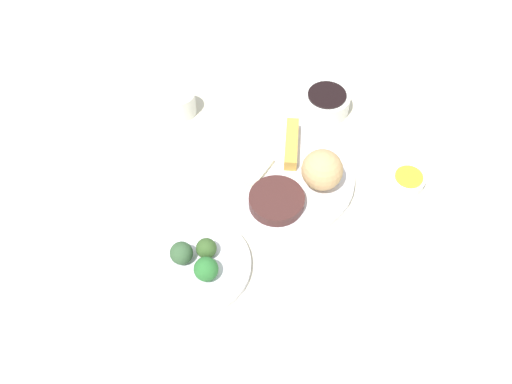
% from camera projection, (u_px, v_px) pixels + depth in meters
% --- Properties ---
extents(tabletop, '(2.20, 2.20, 0.02)m').
position_uv_depth(tabletop, '(268.00, 185.00, 1.13)').
color(tabletop, beige).
rests_on(tabletop, ground).
extents(main_plate, '(0.27, 0.27, 0.02)m').
position_uv_depth(main_plate, '(284.00, 178.00, 1.12)').
color(main_plate, white).
rests_on(main_plate, tabletop).
extents(rice_scoop, '(0.08, 0.08, 0.08)m').
position_uv_depth(rice_scoop, '(322.00, 169.00, 1.07)').
color(rice_scoop, tan).
rests_on(rice_scoop, main_plate).
extents(spring_roll, '(0.03, 0.12, 0.03)m').
position_uv_depth(spring_roll, '(291.00, 144.00, 1.14)').
color(spring_roll, gold).
rests_on(spring_roll, main_plate).
extents(crab_rangoon_wonton, '(0.10, 0.10, 0.01)m').
position_uv_depth(crab_rangoon_wonton, '(248.00, 167.00, 1.11)').
color(crab_rangoon_wonton, beige).
rests_on(crab_rangoon_wonton, main_plate).
extents(stir_fry_heap, '(0.10, 0.10, 0.02)m').
position_uv_depth(stir_fry_heap, '(277.00, 201.00, 1.06)').
color(stir_fry_heap, '#452421').
rests_on(stir_fry_heap, main_plate).
extents(broccoli_plate, '(0.19, 0.19, 0.01)m').
position_uv_depth(broccoli_plate, '(195.00, 265.00, 1.00)').
color(broccoli_plate, white).
rests_on(broccoli_plate, tabletop).
extents(broccoli_floret_0, '(0.04, 0.04, 0.04)m').
position_uv_depth(broccoli_floret_0, '(181.00, 253.00, 0.98)').
color(broccoli_floret_0, '#385B37').
rests_on(broccoli_floret_0, broccoli_plate).
extents(broccoli_floret_1, '(0.04, 0.04, 0.04)m').
position_uv_depth(broccoli_floret_1, '(206.00, 269.00, 0.96)').
color(broccoli_floret_1, '#2D7432').
rests_on(broccoli_floret_1, broccoli_plate).
extents(broccoli_floret_2, '(0.04, 0.04, 0.04)m').
position_uv_depth(broccoli_floret_2, '(206.00, 248.00, 0.99)').
color(broccoli_floret_2, '#395C29').
rests_on(broccoli_floret_2, broccoli_plate).
extents(soy_sauce_bowl, '(0.10, 0.10, 0.04)m').
position_uv_depth(soy_sauce_bowl, '(326.00, 103.00, 1.22)').
color(soy_sauce_bowl, white).
rests_on(soy_sauce_bowl, tabletop).
extents(soy_sauce_bowl_liquid, '(0.08, 0.08, 0.00)m').
position_uv_depth(soy_sauce_bowl_liquid, '(327.00, 95.00, 1.20)').
color(soy_sauce_bowl_liquid, black).
rests_on(soy_sauce_bowl_liquid, soy_sauce_bowl).
extents(sauce_ramekin_hot_mustard, '(0.06, 0.06, 0.02)m').
position_uv_depth(sauce_ramekin_hot_mustard, '(408.00, 181.00, 1.11)').
color(sauce_ramekin_hot_mustard, white).
rests_on(sauce_ramekin_hot_mustard, tabletop).
extents(sauce_ramekin_hot_mustard_liquid, '(0.05, 0.05, 0.00)m').
position_uv_depth(sauce_ramekin_hot_mustard_liquid, '(409.00, 177.00, 1.10)').
color(sauce_ramekin_hot_mustard_liquid, gold).
rests_on(sauce_ramekin_hot_mustard_liquid, sauce_ramekin_hot_mustard).
extents(teacup, '(0.06, 0.06, 0.05)m').
position_uv_depth(teacup, '(181.00, 103.00, 1.21)').
color(teacup, silver).
rests_on(teacup, tabletop).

